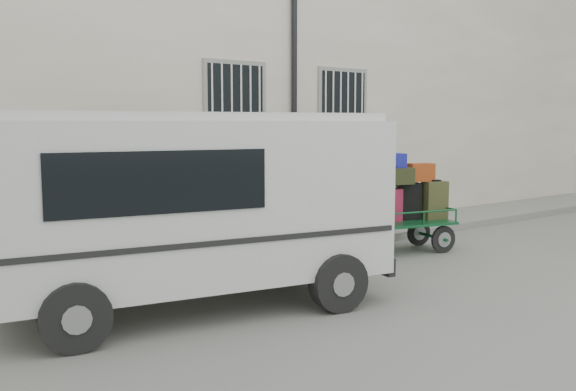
% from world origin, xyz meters
% --- Properties ---
extents(ground, '(80.00, 80.00, 0.00)m').
position_xyz_m(ground, '(0.00, 0.00, 0.00)').
color(ground, slate).
rests_on(ground, ground).
extents(building, '(24.00, 5.15, 6.00)m').
position_xyz_m(building, '(0.00, 5.50, 3.00)').
color(building, beige).
rests_on(building, ground).
extents(sidewalk, '(24.00, 1.70, 0.15)m').
position_xyz_m(sidewalk, '(0.00, 2.20, 0.07)').
color(sidewalk, gray).
rests_on(sidewalk, ground).
extents(luggage_cart, '(2.56, 1.46, 1.93)m').
position_xyz_m(luggage_cart, '(1.30, 0.65, 0.96)').
color(luggage_cart, black).
rests_on(luggage_cart, ground).
extents(van, '(5.05, 2.87, 2.40)m').
position_xyz_m(van, '(-3.14, -0.17, 1.38)').
color(van, silver).
rests_on(van, ground).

